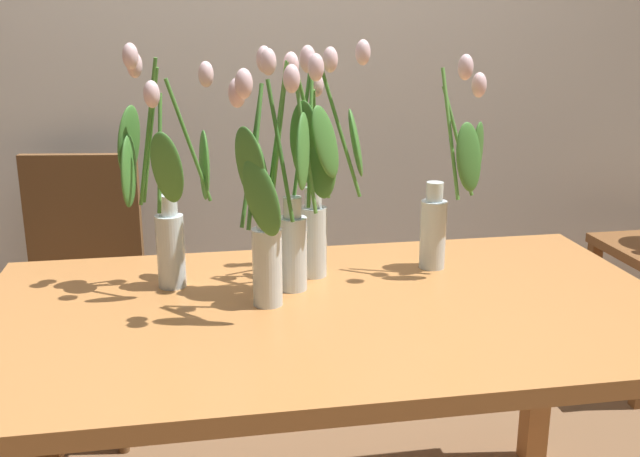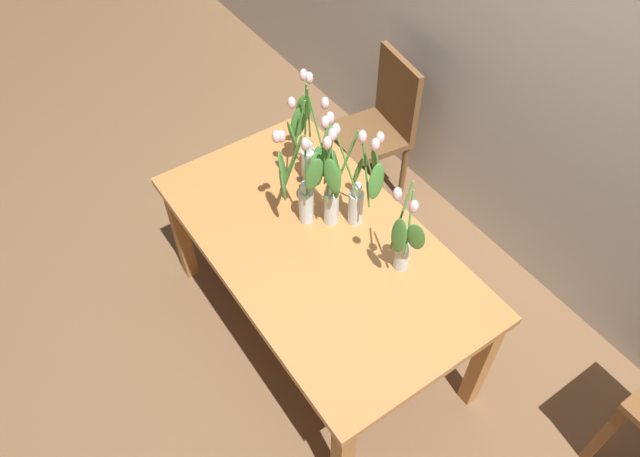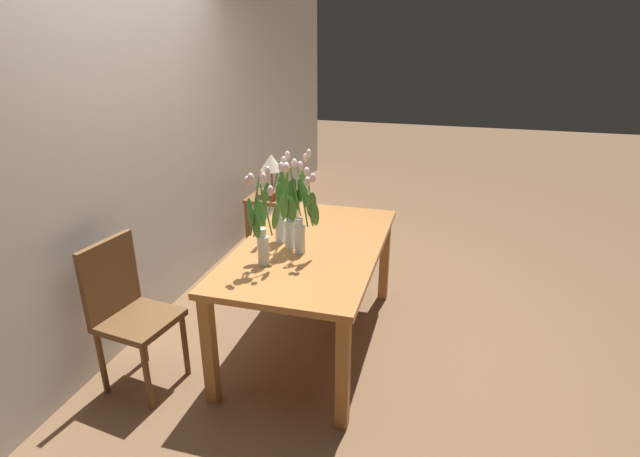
% 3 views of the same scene
% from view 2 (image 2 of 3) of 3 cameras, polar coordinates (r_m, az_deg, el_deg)
% --- Properties ---
extents(ground_plane, '(18.00, 18.00, 0.00)m').
position_cam_2_polar(ground_plane, '(3.28, -0.15, -9.54)').
color(ground_plane, brown).
extents(room_wall_rear, '(9.00, 0.10, 2.70)m').
position_cam_2_polar(room_wall_rear, '(3.01, 21.17, 17.14)').
color(room_wall_rear, beige).
rests_on(room_wall_rear, ground).
extents(dining_table, '(1.60, 0.90, 0.74)m').
position_cam_2_polar(dining_table, '(2.74, -0.18, -2.47)').
color(dining_table, '#B7753D').
rests_on(dining_table, ground).
extents(tulip_vase_0, '(0.16, 0.16, 0.55)m').
position_cam_2_polar(tulip_vase_0, '(2.45, 8.01, -1.52)').
color(tulip_vase_0, silver).
rests_on(tulip_vase_0, dining_table).
extents(tulip_vase_1, '(0.25, 0.20, 0.57)m').
position_cam_2_polar(tulip_vase_1, '(2.59, 1.18, 4.22)').
color(tulip_vase_1, silver).
rests_on(tulip_vase_1, dining_table).
extents(tulip_vase_2, '(0.20, 0.18, 0.54)m').
position_cam_2_polar(tulip_vase_2, '(2.60, -1.89, 3.72)').
color(tulip_vase_2, silver).
rests_on(tulip_vase_2, dining_table).
extents(tulip_vase_3, '(0.22, 0.27, 0.59)m').
position_cam_2_polar(tulip_vase_3, '(2.57, 3.44, 4.02)').
color(tulip_vase_3, silver).
rests_on(tulip_vase_3, dining_table).
extents(tulip_vase_4, '(0.24, 0.21, 0.58)m').
position_cam_2_polar(tulip_vase_4, '(2.80, -1.22, 8.25)').
color(tulip_vase_4, silver).
rests_on(tulip_vase_4, dining_table).
extents(dining_chair, '(0.45, 0.45, 0.93)m').
position_cam_2_polar(dining_chair, '(3.63, 5.78, 10.06)').
color(dining_chair, brown).
rests_on(dining_chair, ground).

